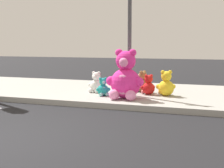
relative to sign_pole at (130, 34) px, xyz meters
The scene contains 9 objects.
sidewalk 2.19m from the sign_pole, 141.29° to the left, with size 28.00×4.40×0.15m, color #9E9B93.
sign_pole is the anchor object (origin of this frame).
plush_pink_large 1.31m from the sign_pole, 83.90° to the right, with size 1.01×0.89×1.31m.
plush_brown 1.62m from the sign_pole, 75.03° to the left, with size 0.46×0.48×0.65m.
plush_yellow 1.74m from the sign_pole, 13.46° to the left, with size 0.53×0.51×0.72m.
plush_red 1.57m from the sign_pole, 31.06° to the left, with size 0.41×0.42×0.58m.
plush_white 1.81m from the sign_pole, behind, with size 0.48×0.43×0.63m.
plush_teal 1.67m from the sign_pole, 149.91° to the right, with size 0.36×0.37×0.52m.
plush_lavender 1.70m from the sign_pole, 112.04° to the left, with size 0.46×0.49×0.65m.
Camera 1 is at (3.54, -4.26, 1.60)m, focal length 51.67 mm.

